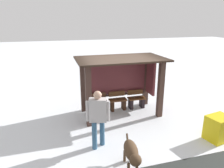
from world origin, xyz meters
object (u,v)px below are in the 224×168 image
object	(u,v)px
dog	(132,152)
person_walking	(98,115)
bus_shelter	(122,74)
grit_bin	(219,128)
bench_center_inside	(118,102)
bench_right_inside	(136,101)
bench_left_inside	(98,105)

from	to	relation	value
dog	person_walking	bearing A→B (deg)	115.54
bus_shelter	grit_bin	distance (m)	3.67
bench_center_inside	grit_bin	world-z (taller)	grit_bin
dog	grit_bin	size ratio (longest dim) A/B	1.51
bench_right_inside	person_walking	bearing A→B (deg)	-132.36
bench_center_inside	person_walking	distance (m)	2.72
bench_right_inside	bench_center_inside	bearing A→B (deg)	-179.95
bench_center_inside	dog	size ratio (longest dim) A/B	0.65
bus_shelter	person_walking	bearing A→B (deg)	-123.10
bus_shelter	bench_right_inside	size ratio (longest dim) A/B	4.43
bench_center_inside	bench_left_inside	bearing A→B (deg)	179.98
bench_left_inside	grit_bin	bearing A→B (deg)	-43.60
bus_shelter	bench_left_inside	xyz separation A→B (m)	(-0.90, 0.15, -1.19)
grit_bin	person_walking	bearing A→B (deg)	170.17
bus_shelter	bench_left_inside	size ratio (longest dim) A/B	4.31
bus_shelter	bench_left_inside	world-z (taller)	bus_shelter
person_walking	dog	size ratio (longest dim) A/B	1.48
dog	grit_bin	xyz separation A→B (m)	(3.00, 0.54, -0.11)
bus_shelter	bench_right_inside	xyz separation A→B (m)	(0.70, 0.16, -1.20)
bus_shelter	bench_center_inside	size ratio (longest dim) A/B	4.35
bench_right_inside	grit_bin	bearing A→B (deg)	-63.36
bus_shelter	grit_bin	world-z (taller)	bus_shelter
bench_center_inside	dog	distance (m)	3.53
bench_right_inside	dog	bearing A→B (deg)	-114.09
bench_right_inside	bench_left_inside	bearing A→B (deg)	-179.98
bench_left_inside	bench_right_inside	world-z (taller)	bench_left_inside
bench_left_inside	bench_center_inside	world-z (taller)	bench_left_inside
bench_left_inside	person_walking	bearing A→B (deg)	-102.23
bench_center_inside	bus_shelter	bearing A→B (deg)	-57.22
bus_shelter	dog	size ratio (longest dim) A/B	2.82
bench_center_inside	dog	bearing A→B (deg)	-102.18
bench_left_inside	dog	xyz separation A→B (m)	(0.05, -3.44, 0.17)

